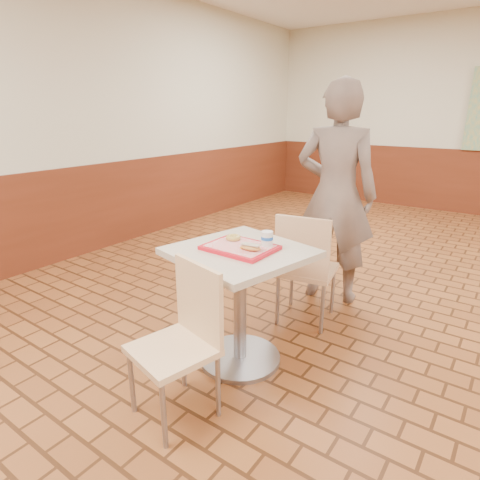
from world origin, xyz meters
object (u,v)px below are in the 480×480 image
Objects in this scene: chair_main_back at (305,264)px; ring_donut at (233,238)px; main_table at (240,288)px; serving_tray at (240,247)px; paper_cup at (267,239)px; long_john_donut at (250,247)px; chair_main_front at (183,334)px; customer at (336,195)px.

chair_main_back is 9.21× the size of ring_donut.
main_table is 0.70m from chair_main_back.
paper_cup reaches higher than serving_tray.
serving_tray is at bearing 70.65° from chair_main_back.
main_table is at bearing 159.54° from long_john_donut.
main_table is 0.37m from paper_cup.
long_john_donut is at bearing 78.98° from chair_main_back.
serving_tray is (-0.02, 0.54, 0.33)m from chair_main_front.
chair_main_front is 0.63m from serving_tray.
main_table is at bearing 105.30° from chair_main_front.
long_john_donut reaches higher than ring_donut.
customer is at bearing 91.03° from long_john_donut.
paper_cup reaches higher than ring_donut.
serving_tray is 0.11m from long_john_donut.
long_john_donut is at bearing -20.46° from main_table.
chair_main_back is at bearing 81.21° from serving_tray.
customer reaches higher than serving_tray.
customer is (-0.03, 0.57, 0.43)m from chair_main_back.
customer is at bearing 86.47° from main_table.
ring_donut is 1.05× the size of paper_cup.
serving_tray is 0.17m from paper_cup.
long_john_donut is (0.02, -1.30, -0.09)m from customer.
chair_main_back is at bearing 89.55° from long_john_donut.
main_table is 0.27m from serving_tray.
main_table is 8.20× the size of ring_donut.
long_john_donut is (0.10, -0.04, 0.30)m from main_table.
main_table is 8.60× the size of paper_cup.
paper_cup reaches higher than chair_main_front.
chair_main_front is 0.96× the size of chair_main_back.
chair_main_back is at bearing 92.87° from paper_cup.
chair_main_back is 0.74m from ring_donut.
paper_cup is at bearing 32.90° from serving_tray.
chair_main_front is 9.24× the size of paper_cup.
serving_tray is at bearing 75.48° from customer.
paper_cup is (0.24, 0.02, 0.03)m from ring_donut.
chair_main_back reaches higher than long_john_donut.
main_table is 0.43× the size of customer.
chair_main_front is at bearing -99.37° from long_john_donut.
chair_main_front reaches higher than ring_donut.
long_john_donut is (0.20, -0.10, 0.00)m from ring_donut.
customer is at bearing 81.57° from ring_donut.
chair_main_front is at bearing 75.32° from chair_main_back.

